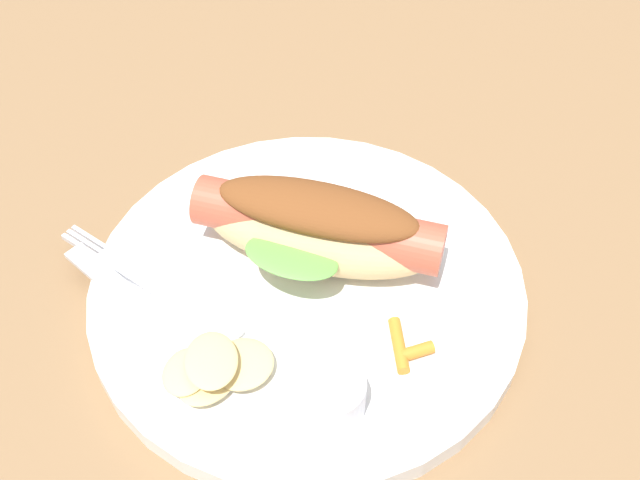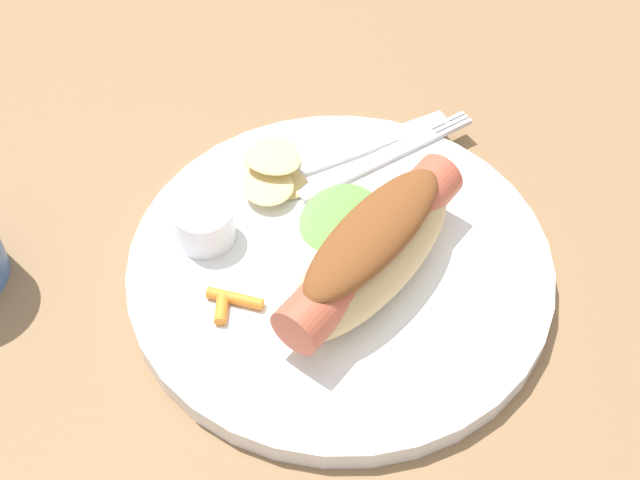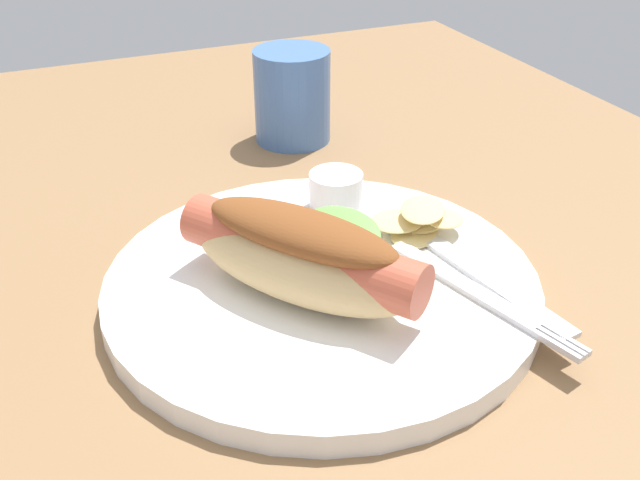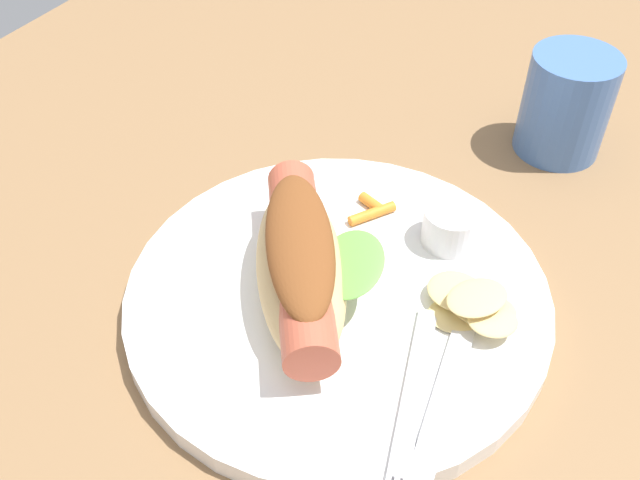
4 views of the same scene
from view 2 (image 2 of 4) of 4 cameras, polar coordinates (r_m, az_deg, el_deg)
ground_plane at (r=60.41cm, az=5.38°, el=-3.91°), size 120.00×90.00×1.80cm
plate at (r=59.72cm, az=1.28°, el=-1.78°), size 28.17×28.17×1.60cm
hot_dog at (r=56.05cm, az=3.30°, el=-0.61°), size 15.78×13.45×5.65cm
sauce_ramekin at (r=59.76cm, az=-7.37°, el=1.03°), size 4.02×4.02×2.78cm
fork at (r=65.34cm, az=4.03°, el=5.27°), size 14.76×5.16×0.40cm
knife at (r=65.82cm, az=2.21°, el=5.77°), size 15.46×3.77×0.36cm
chips_pile at (r=63.31cm, az=-3.01°, el=4.48°), size 5.40×6.96×2.23cm
carrot_garnish at (r=56.83cm, az=-5.75°, el=-3.97°), size 3.50×2.98×0.79cm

